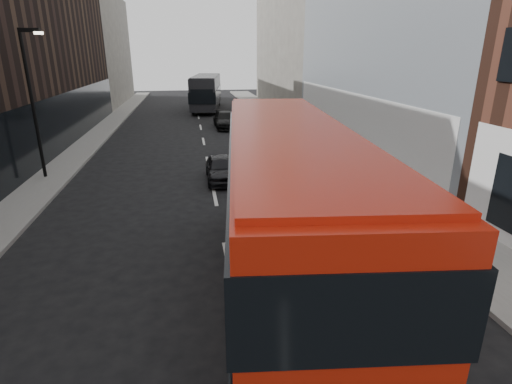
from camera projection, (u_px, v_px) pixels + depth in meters
name	position (u px, v px, depth m)	size (l,w,h in m)	color
sidewalk_right	(307.00, 140.00, 29.26)	(3.00, 80.00, 0.15)	slate
sidewalk_left	(85.00, 147.00, 26.84)	(2.00, 80.00, 0.15)	slate
building_victorian	(296.00, 19.00, 44.43)	(6.50, 24.00, 21.00)	#69635C
building_left_mid	(36.00, 40.00, 28.69)	(5.00, 24.00, 14.00)	black
building_left_far	(99.00, 50.00, 49.35)	(5.00, 20.00, 13.00)	#69635C
street_lamp	(33.00, 95.00, 18.94)	(1.06, 0.22, 7.00)	black
red_bus	(286.00, 208.00, 9.56)	(3.88, 11.46, 4.55)	#AB1A0A
grey_bus	(206.00, 91.00, 45.00)	(4.18, 11.88, 3.76)	black
car_a	(221.00, 168.00, 19.94)	(1.48, 3.68, 1.25)	black
car_b	(269.00, 148.00, 23.54)	(1.64, 4.69, 1.55)	gray
car_c	(226.00, 120.00, 34.16)	(1.89, 4.66, 1.35)	black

